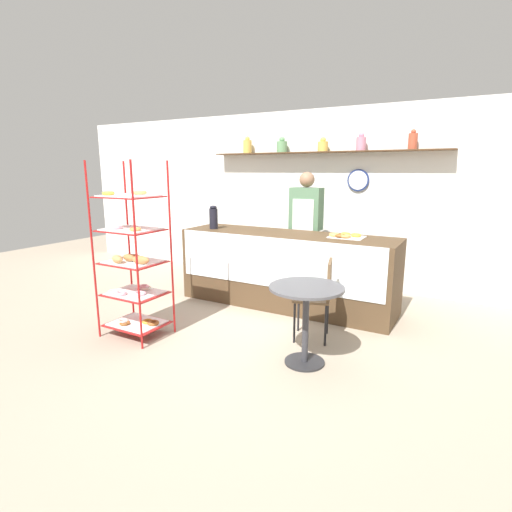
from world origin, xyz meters
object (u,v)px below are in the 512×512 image
at_px(person_worker, 306,229).
at_px(coffee_carafe, 214,217).
at_px(cafe_table, 306,306).
at_px(cafe_chair, 320,291).
at_px(pastry_rack, 133,262).
at_px(donut_tray_counter, 345,236).

bearing_deg(person_worker, coffee_carafe, -150.15).
distance_m(person_worker, cafe_table, 2.16).
height_order(person_worker, cafe_table, person_worker).
distance_m(cafe_table, cafe_chair, 0.60).
bearing_deg(coffee_carafe, person_worker, 29.85).
height_order(pastry_rack, cafe_table, pastry_rack).
height_order(person_worker, cafe_chair, person_worker).
relative_size(person_worker, cafe_table, 2.34).
xyz_separation_m(pastry_rack, coffee_carafe, (-0.06, 1.59, 0.32)).
distance_m(pastry_rack, donut_tray_counter, 2.50).
height_order(cafe_table, cafe_chair, cafe_chair).
bearing_deg(coffee_carafe, cafe_table, -34.10).
bearing_deg(cafe_table, cafe_chair, 97.62).
bearing_deg(pastry_rack, cafe_chair, 25.88).
distance_m(pastry_rack, person_worker, 2.48).
distance_m(cafe_table, donut_tray_counter, 1.53).
xyz_separation_m(coffee_carafe, donut_tray_counter, (1.84, 0.15, -0.14)).
distance_m(pastry_rack, cafe_table, 1.92).
bearing_deg(cafe_table, donut_tray_counter, 94.04).
relative_size(coffee_carafe, donut_tray_counter, 0.79).
distance_m(person_worker, cafe_chair, 1.61).
bearing_deg(cafe_chair, cafe_table, -8.11).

